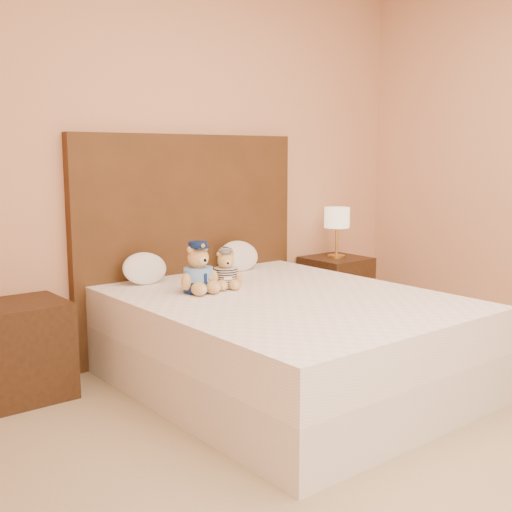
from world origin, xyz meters
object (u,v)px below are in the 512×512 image
at_px(bed, 285,341).
at_px(teddy_prisoner, 226,269).
at_px(nightstand_left, 25,350).
at_px(nightstand_right, 336,291).
at_px(teddy_police, 198,268).
at_px(pillow_right, 239,254).
at_px(lamp, 337,220).
at_px(pillow_left, 145,267).

xyz_separation_m(bed, teddy_prisoner, (-0.14, 0.39, 0.39)).
distance_m(nightstand_left, nightstand_right, 2.50).
height_order(bed, teddy_police, teddy_police).
relative_size(bed, pillow_right, 6.18).
bearing_deg(nightstand_left, teddy_police, -23.87).
bearing_deg(teddy_police, pillow_right, 36.70).
bearing_deg(teddy_police, nightstand_right, 16.57).
distance_m(lamp, teddy_police, 1.65).
xyz_separation_m(nightstand_right, teddy_prisoner, (-1.39, -0.41, 0.39)).
relative_size(teddy_prisoner, pillow_left, 0.78).
bearing_deg(teddy_prisoner, nightstand_right, 40.16).
distance_m(bed, teddy_prisoner, 0.57).
xyz_separation_m(nightstand_left, lamp, (2.50, 0.00, 0.57)).
distance_m(nightstand_left, teddy_police, 1.08).
relative_size(nightstand_left, pillow_right, 1.70).
relative_size(nightstand_left, lamp, 1.38).
distance_m(nightstand_left, pillow_right, 1.59).
height_order(nightstand_right, teddy_police, teddy_police).
xyz_separation_m(bed, teddy_police, (-0.34, 0.40, 0.43)).
bearing_deg(nightstand_right, bed, -147.38).
bearing_deg(pillow_right, nightstand_left, -178.89).
distance_m(bed, pillow_right, 0.96).
height_order(nightstand_left, teddy_prisoner, teddy_prisoner).
distance_m(teddy_prisoner, pillow_left, 0.54).
relative_size(pillow_left, pillow_right, 0.95).
relative_size(bed, nightstand_left, 3.64).
xyz_separation_m(nightstand_left, teddy_police, (0.91, -0.40, 0.43)).
height_order(nightstand_right, lamp, lamp).
relative_size(lamp, teddy_police, 1.33).
bearing_deg(lamp, teddy_police, -165.75).
height_order(lamp, pillow_right, lamp).
height_order(teddy_prisoner, pillow_left, teddy_prisoner).
bearing_deg(pillow_left, teddy_prisoner, -53.72).
bearing_deg(nightstand_right, pillow_right, 178.20).
height_order(teddy_police, pillow_left, teddy_police).
xyz_separation_m(teddy_police, pillow_right, (0.63, 0.43, -0.04)).
bearing_deg(nightstand_left, lamp, 0.00).
distance_m(nightstand_right, pillow_left, 1.75).
relative_size(bed, pillow_left, 6.52).
relative_size(nightstand_right, teddy_police, 1.82).
bearing_deg(teddy_prisoner, pillow_left, 150.15).
xyz_separation_m(lamp, pillow_left, (-1.71, 0.03, -0.19)).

